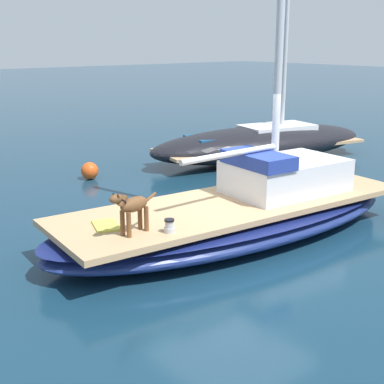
# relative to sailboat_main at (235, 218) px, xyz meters

# --- Properties ---
(ground_plane) EXTENTS (120.00, 120.00, 0.00)m
(ground_plane) POSITION_rel_sailboat_main_xyz_m (0.00, 0.00, -0.34)
(ground_plane) COLOR #143347
(sailboat_main) EXTENTS (3.19, 7.44, 0.66)m
(sailboat_main) POSITION_rel_sailboat_main_xyz_m (0.00, 0.00, 0.00)
(sailboat_main) COLOR navy
(sailboat_main) RESTS_ON ground
(mast_main) EXTENTS (0.14, 2.27, 7.19)m
(mast_main) POSITION_rel_sailboat_main_xyz_m (0.09, 0.75, 3.56)
(mast_main) COLOR silver
(mast_main) RESTS_ON sailboat_main
(cabin_house) EXTENTS (1.60, 2.34, 0.84)m
(cabin_house) POSITION_rel_sailboat_main_xyz_m (0.11, 1.11, 0.67)
(cabin_house) COLOR silver
(cabin_house) RESTS_ON sailboat_main
(dog_brown) EXTENTS (0.32, 0.93, 0.70)m
(dog_brown) POSITION_rel_sailboat_main_xyz_m (0.24, -2.34, 0.75)
(dog_brown) COLOR brown
(dog_brown) RESTS_ON sailboat_main
(deck_winch) EXTENTS (0.16, 0.16, 0.21)m
(deck_winch) POSITION_rel_sailboat_main_xyz_m (0.54, -1.88, 0.42)
(deck_winch) COLOR #B7B7BC
(deck_winch) RESTS_ON sailboat_main
(deck_towel) EXTENTS (0.65, 0.52, 0.03)m
(deck_towel) POSITION_rel_sailboat_main_xyz_m (-0.30, -2.47, 0.34)
(deck_towel) COLOR #D8D14C
(deck_towel) RESTS_ON sailboat_main
(moored_boat_port_side) EXTENTS (3.60, 7.40, 5.86)m
(moored_boat_port_side) POSITION_rel_sailboat_main_xyz_m (-4.13, 5.05, 0.20)
(moored_boat_port_side) COLOR black
(moored_boat_port_side) RESTS_ON ground
(mooring_buoy) EXTENTS (0.44, 0.44, 0.44)m
(mooring_buoy) POSITION_rel_sailboat_main_xyz_m (-5.34, 0.04, -0.12)
(mooring_buoy) COLOR #E55119
(mooring_buoy) RESTS_ON ground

